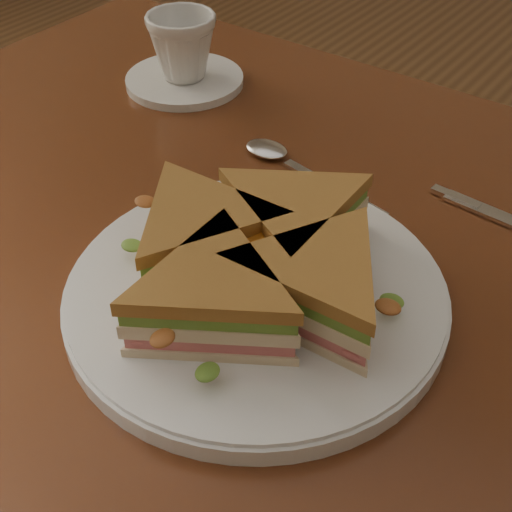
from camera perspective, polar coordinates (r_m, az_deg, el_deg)
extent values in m
cube|color=#3D1C0E|center=(0.61, 4.95, -4.10)|extent=(1.20, 0.80, 0.04)
cylinder|color=#381C10|center=(1.32, -8.09, 2.34)|extent=(0.06, 0.06, 0.71)
cylinder|color=white|center=(0.58, 0.00, -3.17)|extent=(0.31, 0.31, 0.02)
cube|color=silver|center=(0.71, 6.25, 5.33)|extent=(0.13, 0.03, 0.00)
ellipsoid|color=silver|center=(0.76, 0.86, 8.50)|extent=(0.05, 0.03, 0.01)
cube|color=silver|center=(0.72, 15.67, 4.43)|extent=(0.05, 0.01, 0.00)
cylinder|color=white|center=(0.91, -5.73, 13.82)|extent=(0.14, 0.14, 0.01)
imported|color=white|center=(0.89, -5.92, 16.35)|extent=(0.11, 0.11, 0.08)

